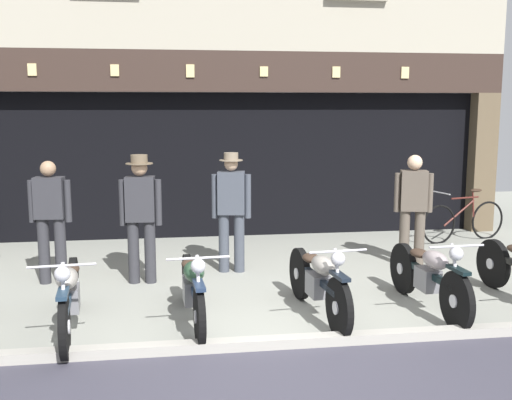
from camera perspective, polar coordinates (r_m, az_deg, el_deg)
shop_facade at (r=12.55m, az=-3.61°, el=6.20°), size 10.45×4.42×6.70m
motorcycle_left at (r=6.67m, az=-17.24°, el=-8.49°), size 0.62×2.06×0.90m
motorcycle_center_left at (r=6.68m, az=-5.98°, el=-8.17°), size 0.62×1.94×0.89m
motorcycle_center at (r=6.87m, az=5.93°, el=-7.58°), size 0.62×1.95×0.91m
motorcycle_center_right at (r=7.32m, az=16.01°, el=-6.84°), size 0.62×1.97×0.91m
salesman_left at (r=8.45m, az=-18.83°, el=-1.46°), size 0.56×0.26×1.65m
shopkeeper_center at (r=8.16m, az=-10.84°, el=-1.13°), size 0.56×0.36×1.73m
salesman_right at (r=8.57m, az=-2.34°, el=-0.63°), size 0.55×0.33×1.72m
assistant_far_right at (r=9.19m, az=14.62°, el=-0.43°), size 0.55×0.30×1.66m
advert_board_near at (r=11.51m, az=10.32°, el=6.61°), size 0.72×0.03×1.05m
leaning_bicycle at (r=11.25m, az=19.05°, el=-1.81°), size 1.72×0.60×0.94m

